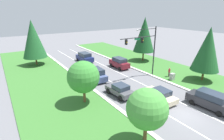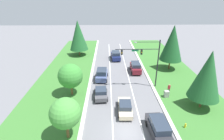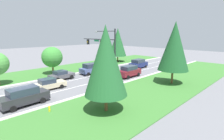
# 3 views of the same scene
# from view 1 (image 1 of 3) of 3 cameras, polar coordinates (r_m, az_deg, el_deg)

# --- Properties ---
(ground_plane) EXTENTS (160.00, 160.00, 0.00)m
(ground_plane) POSITION_cam_1_polar(r_m,az_deg,el_deg) (21.62, 23.07, -13.19)
(ground_plane) COLOR slate
(curb_strip_right) EXTENTS (0.50, 90.00, 0.15)m
(curb_strip_right) POSITION_cam_1_polar(r_m,az_deg,el_deg) (26.08, 30.15, -8.50)
(curb_strip_right) COLOR beige
(curb_strip_right) RESTS_ON ground_plane
(curb_strip_left) EXTENTS (0.50, 90.00, 0.15)m
(curb_strip_left) POSITION_cam_1_polar(r_m,az_deg,el_deg) (17.76, 12.21, -19.31)
(curb_strip_left) COLOR beige
(curb_strip_left) RESTS_ON ground_plane
(lane_stripe_inner_left) EXTENTS (0.14, 81.00, 0.01)m
(lane_stripe_inner_left) POSITION_cam_1_polar(r_m,az_deg,el_deg) (20.31, 20.13, -14.99)
(lane_stripe_inner_left) COLOR white
(lane_stripe_inner_left) RESTS_ON ground_plane
(lane_stripe_inner_right) EXTENTS (0.14, 81.00, 0.01)m
(lane_stripe_inner_right) POSITION_cam_1_polar(r_m,az_deg,el_deg) (22.99, 25.64, -11.56)
(lane_stripe_inner_right) COLOR white
(lane_stripe_inner_right) RESTS_ON ground_plane
(traffic_signal_mast) EXTENTS (7.31, 0.41, 8.49)m
(traffic_signal_mast) POSITION_cam_1_polar(r_m,az_deg,el_deg) (29.29, 11.07, 8.02)
(traffic_signal_mast) COLOR black
(traffic_signal_mast) RESTS_ON ground_plane
(slate_blue_suv) EXTENTS (2.39, 4.60, 2.07)m
(slate_blue_suv) POSITION_cam_1_polar(r_m,az_deg,el_deg) (28.63, -5.17, -1.41)
(slate_blue_suv) COLOR #475684
(slate_blue_suv) RESTS_ON ground_plane
(champagne_sedan) EXTENTS (2.13, 4.68, 1.60)m
(champagne_sedan) POSITION_cam_1_polar(r_m,az_deg,el_deg) (23.21, 15.40, -7.77)
(champagne_sedan) COLOR beige
(champagne_sedan) RESTS_ON ground_plane
(charcoal_suv) EXTENTS (2.29, 5.14, 2.04)m
(charcoal_suv) POSITION_cam_1_polar(r_m,az_deg,el_deg) (23.63, 29.38, -8.51)
(charcoal_suv) COLOR #28282D
(charcoal_suv) RESTS_ON ground_plane
(graphite_sedan) EXTENTS (2.27, 4.37, 1.62)m
(graphite_sedan) POSITION_cam_1_polar(r_m,az_deg,el_deg) (23.63, 2.56, -6.45)
(graphite_sedan) COLOR #4C4C51
(graphite_sedan) RESTS_ON ground_plane
(navy_suv) EXTENTS (2.43, 5.04, 2.04)m
(navy_suv) POSITION_cam_1_polar(r_m,az_deg,el_deg) (39.68, -8.92, 4.18)
(navy_suv) COLOR navy
(navy_suv) RESTS_ON ground_plane
(burgundy_suv) EXTENTS (2.09, 4.79, 2.07)m
(burgundy_suv) POSITION_cam_1_polar(r_m,az_deg,el_deg) (34.84, 2.40, 2.39)
(burgundy_suv) COLOR maroon
(burgundy_suv) RESTS_ON ground_plane
(utility_cabinet) EXTENTS (0.70, 0.60, 1.16)m
(utility_cabinet) POSITION_cam_1_polar(r_m,az_deg,el_deg) (30.44, 19.06, -2.11)
(utility_cabinet) COLOR #9E9E99
(utility_cabinet) RESTS_ON ground_plane
(pedestrian) EXTENTS (0.43, 0.33, 1.69)m
(pedestrian) POSITION_cam_1_polar(r_m,az_deg,el_deg) (31.60, 18.18, -0.55)
(pedestrian) COLOR #42382D
(pedestrian) RESTS_ON ground_plane
(fire_hydrant) EXTENTS (0.34, 0.20, 0.70)m
(fire_hydrant) POSITION_cam_1_polar(r_m,az_deg,el_deg) (27.38, 30.78, -6.73)
(fire_hydrant) COLOR gold
(fire_hydrant) RESTS_ON ground_plane
(conifer_near_right_tree) EXTENTS (4.65, 4.65, 9.65)m
(conifer_near_right_tree) POSITION_cam_1_polar(r_m,az_deg,el_deg) (39.63, 10.52, 11.29)
(conifer_near_right_tree) COLOR brown
(conifer_near_right_tree) RESTS_ON ground_plane
(oak_near_left_tree) EXTENTS (3.90, 3.90, 5.36)m
(oak_near_left_tree) POSITION_cam_1_polar(r_m,az_deg,el_deg) (21.15, -9.33, -2.27)
(oak_near_left_tree) COLOR brown
(oak_near_left_tree) RESTS_ON ground_plane
(conifer_far_right_tree) EXTENTS (4.29, 4.29, 8.67)m
(conifer_far_right_tree) POSITION_cam_1_polar(r_m,az_deg,el_deg) (31.11, 28.73, 5.99)
(conifer_far_right_tree) COLOR brown
(conifer_far_right_tree) RESTS_ON ground_plane
(oak_far_left_tree) EXTENTS (3.44, 3.44, 5.14)m
(oak_far_left_tree) POSITION_cam_1_polar(r_m,az_deg,el_deg) (14.70, 11.35, -12.35)
(oak_far_left_tree) COLOR brown
(oak_far_left_tree) RESTS_ON ground_plane
(conifer_mid_left_tree) EXTENTS (4.74, 4.74, 9.28)m
(conifer_mid_left_tree) POSITION_cam_1_polar(r_m,az_deg,el_deg) (39.20, -24.35, 9.22)
(conifer_mid_left_tree) COLOR brown
(conifer_mid_left_tree) RESTS_ON ground_plane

